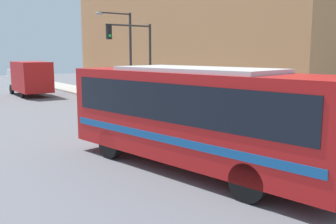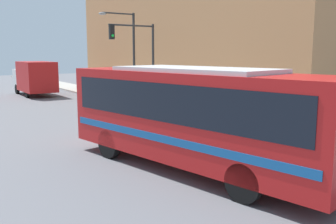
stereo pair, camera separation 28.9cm
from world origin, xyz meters
The scene contains 9 objects.
ground_plane centered at (0.00, 0.00, 0.00)m, with size 120.00×120.00×0.00m, color slate.
sidewalk centered at (6.00, 20.00, 0.08)m, with size 2.99×70.00×0.15m.
building_facade centered at (10.49, 15.02, 5.26)m, with size 6.00×28.05×10.51m.
city_bus centered at (-0.61, -0.47, 1.96)m, with size 4.39×10.37×3.39m.
delivery_truck centered at (0.83, 25.25, 1.67)m, with size 2.49×6.72×3.08m.
fire_hydrant centered at (5.10, 2.11, 0.55)m, with size 0.25×0.33×0.78m.
traffic_light_pole centered at (4.16, 11.64, 3.97)m, with size 3.28×0.35×5.58m.
parking_meter centered at (5.10, 8.04, 1.03)m, with size 0.14×0.14×1.28m.
street_lamp centered at (4.95, 14.50, 4.11)m, with size 2.78×0.28×6.55m.
Camera 1 is at (-8.17, -9.85, 3.84)m, focal length 40.00 mm.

